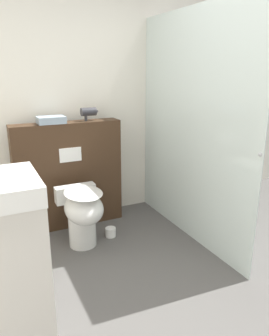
# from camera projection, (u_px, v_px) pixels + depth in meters

# --- Properties ---
(ground_plane) EXTENTS (12.00, 12.00, 0.00)m
(ground_plane) POSITION_uv_depth(u_px,v_px,m) (210.00, 303.00, 2.35)
(ground_plane) COLOR #565451
(wall_back) EXTENTS (8.00, 0.06, 2.50)m
(wall_back) POSITION_uv_depth(u_px,v_px,m) (109.00, 103.00, 3.61)
(wall_back) COLOR silver
(wall_back) RESTS_ON ground_plane
(partition_panel) EXTENTS (1.09, 0.21, 1.10)m
(partition_panel) POSITION_uv_depth(u_px,v_px,m) (69.00, 175.00, 3.40)
(partition_panel) COLOR #3D2819
(partition_panel) RESTS_ON ground_plane
(shower_glass) EXTENTS (0.04, 1.78, 2.14)m
(shower_glass) POSITION_uv_depth(u_px,v_px,m) (191.00, 129.00, 3.06)
(shower_glass) COLOR silver
(shower_glass) RESTS_ON ground_plane
(toilet) EXTENTS (0.39, 0.54, 0.57)m
(toilet) POSITION_uv_depth(u_px,v_px,m) (83.00, 212.00, 3.00)
(toilet) COLOR white
(toilet) RESTS_ON ground_plane
(hair_drier) EXTENTS (0.18, 0.08, 0.13)m
(hair_drier) POSITION_uv_depth(u_px,v_px,m) (89.00, 112.00, 3.31)
(hair_drier) COLOR #2D2D33
(hair_drier) RESTS_ON partition_panel
(folded_towel) EXTENTS (0.26, 0.19, 0.07)m
(folded_towel) POSITION_uv_depth(u_px,v_px,m) (51.00, 120.00, 3.16)
(folded_towel) COLOR #8C9EAD
(folded_towel) RESTS_ON partition_panel
(spare_toilet_roll) EXTENTS (0.10, 0.10, 0.09)m
(spare_toilet_roll) POSITION_uv_depth(u_px,v_px,m) (111.00, 232.00, 3.27)
(spare_toilet_roll) COLOR white
(spare_toilet_roll) RESTS_ON ground_plane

